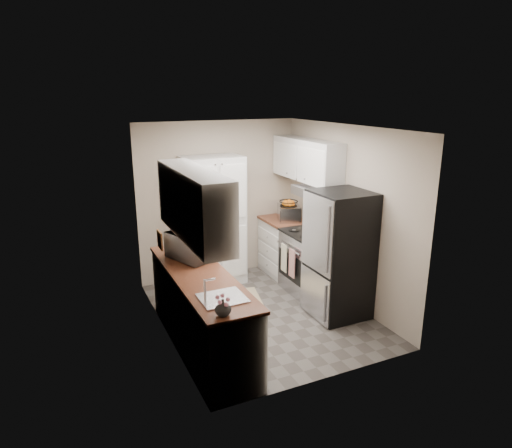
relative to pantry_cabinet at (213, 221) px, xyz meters
name	(u,v)px	position (x,y,z in m)	size (l,w,h in m)	color
ground	(262,314)	(0.20, -1.32, -1.00)	(3.20, 3.20, 0.00)	#56514C
room_shell	(261,198)	(0.18, -1.32, 0.63)	(2.64, 3.24, 2.52)	#BBAB97
pantry_cabinet	(213,221)	(0.00, 0.00, 0.00)	(0.90, 0.55, 2.00)	silver
base_cabinet_left	(201,312)	(-0.79, -1.75, -0.56)	(0.60, 2.30, 0.88)	silver
countertop_left	(200,275)	(-0.79, -1.75, -0.10)	(0.63, 2.33, 0.04)	brown
base_cabinet_right	(285,247)	(1.19, -0.12, -0.56)	(0.60, 0.80, 0.88)	silver
countertop_right	(285,221)	(1.19, -0.12, -0.10)	(0.63, 0.83, 0.04)	brown
electric_range	(309,261)	(1.17, -0.93, -0.52)	(0.71, 0.78, 1.13)	#B7B7BC
refrigerator	(339,255)	(1.14, -1.73, -0.15)	(0.70, 0.72, 1.70)	#B7B7BC
microwave	(192,246)	(-0.72, -1.23, 0.08)	(0.60, 0.40, 0.33)	silver
wine_bottle	(173,238)	(-0.85, -0.82, 0.08)	(0.08, 0.08, 0.32)	black
flower_vase	(223,308)	(-0.91, -2.80, 0.00)	(0.16, 0.16, 0.16)	white
cutting_board	(183,236)	(-0.69, -0.70, 0.06)	(0.02, 0.22, 0.27)	#368D34
toaster_oven	(289,213)	(1.22, -0.19, 0.04)	(0.34, 0.43, 0.25)	#A3A3A7
fruit_basket	(289,202)	(1.20, -0.21, 0.23)	(0.29, 0.29, 0.12)	orange
kitchen_mat	(243,300)	(0.14, -0.83, -0.99)	(0.50, 0.80, 0.01)	tan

